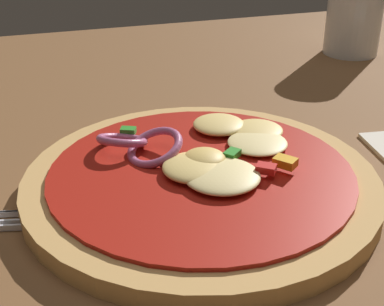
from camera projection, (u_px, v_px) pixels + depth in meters
name	position (u px, v px, depth m)	size (l,w,h in m)	color
dining_table	(149.00, 218.00, 0.39)	(1.20, 0.90, 0.04)	brown
pizza	(202.00, 178.00, 0.38)	(0.24, 0.24, 0.03)	tan
beer_glass	(354.00, 15.00, 0.65)	(0.06, 0.06, 0.10)	silver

